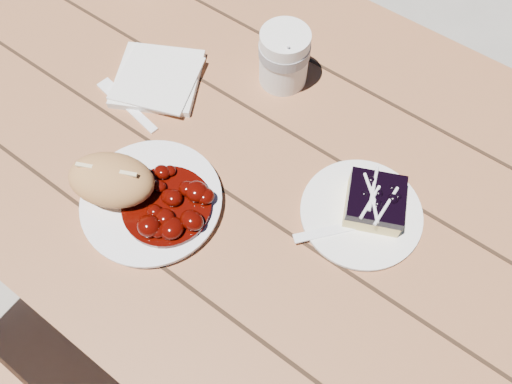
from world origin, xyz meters
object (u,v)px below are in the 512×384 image
Objects in this scene: picnic_table at (382,284)px; bread_roll at (112,180)px; main_plate at (152,202)px; coffee_cup at (284,58)px; blueberry_cake at (375,202)px; dessert_plate at (361,213)px.

bread_roll is at bearing -156.15° from picnic_table.
coffee_cup is at bearing 86.68° from main_plate.
coffee_cup reaches higher than bread_roll.
main_plate is 0.34m from coffee_cup.
bread_roll is (-0.43, -0.19, 0.21)m from picnic_table.
blueberry_cake reaches higher than picnic_table.
picnic_table is 0.45m from coffee_cup.
main_plate is at bearing -93.32° from coffee_cup.
main_plate is at bearing -170.06° from blueberry_cake.
main_plate is 1.17× the size of dessert_plate.
bread_roll is at bearing -101.71° from coffee_cup.
bread_roll reaches higher than blueberry_cake.
dessert_plate is at bearing -31.14° from coffee_cup.
picnic_table is 9.07× the size of main_plate.
picnic_table is at bearing -26.20° from coffee_cup.
picnic_table is 0.44m from main_plate.
main_plate reaches higher than dessert_plate.
dessert_plate is 1.71× the size of coffee_cup.
dessert_plate is 0.03m from blueberry_cake.
bread_roll is 0.41m from blueberry_cake.
coffee_cup is at bearing 148.86° from dessert_plate.
main_plate is 0.07m from bread_roll.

